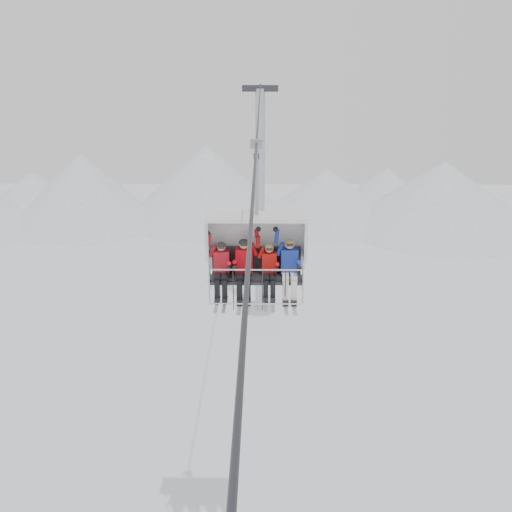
{
  "coord_description": "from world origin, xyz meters",
  "views": [
    {
      "loc": [
        0.15,
        -14.49,
        15.54
      ],
      "look_at": [
        0.0,
        0.0,
        10.78
      ],
      "focal_mm": 45.0,
      "sensor_mm": 36.0,
      "label": 1
    }
  ],
  "objects_px": {
    "lift_tower_right": "(260,220)",
    "skier_far_right": "(290,267)",
    "skier_far_left": "(221,268)",
    "skier_center_left": "(244,267)",
    "chairlift_carrier": "(256,245)",
    "skier_center_right": "(269,269)"
  },
  "relations": [
    {
      "from": "skier_center_left",
      "to": "skier_far_right",
      "type": "relative_size",
      "value": 1.0
    },
    {
      "from": "chairlift_carrier",
      "to": "skier_far_right",
      "type": "relative_size",
      "value": 2.33
    },
    {
      "from": "skier_far_left",
      "to": "skier_center_left",
      "type": "distance_m",
      "value": 0.57
    },
    {
      "from": "lift_tower_right",
      "to": "skier_far_left",
      "type": "bearing_deg",
      "value": -92.38
    },
    {
      "from": "lift_tower_right",
      "to": "skier_far_left",
      "type": "height_order",
      "value": "lift_tower_right"
    },
    {
      "from": "skier_center_left",
      "to": "chairlift_carrier",
      "type": "bearing_deg",
      "value": 44.12
    },
    {
      "from": "skier_far_left",
      "to": "skier_far_right",
      "type": "distance_m",
      "value": 1.72
    },
    {
      "from": "skier_center_left",
      "to": "skier_center_right",
      "type": "height_order",
      "value": "skier_center_left"
    },
    {
      "from": "chairlift_carrier",
      "to": "skier_center_right",
      "type": "relative_size",
      "value": 2.36
    },
    {
      "from": "skier_far_right",
      "to": "skier_center_left",
      "type": "bearing_deg",
      "value": 180.0
    },
    {
      "from": "chairlift_carrier",
      "to": "skier_center_left",
      "type": "distance_m",
      "value": 0.64
    },
    {
      "from": "lift_tower_right",
      "to": "chairlift_carrier",
      "type": "distance_m",
      "value": 21.49
    },
    {
      "from": "skier_center_right",
      "to": "lift_tower_right",
      "type": "bearing_deg",
      "value": 90.88
    },
    {
      "from": "chairlift_carrier",
      "to": "skier_center_left",
      "type": "relative_size",
      "value": 2.33
    },
    {
      "from": "skier_far_left",
      "to": "skier_center_left",
      "type": "xyz_separation_m",
      "value": [
        0.57,
        0.01,
        0.04
      ]
    },
    {
      "from": "lift_tower_right",
      "to": "skier_center_left",
      "type": "height_order",
      "value": "lift_tower_right"
    },
    {
      "from": "skier_far_left",
      "to": "skier_far_right",
      "type": "height_order",
      "value": "skier_far_right"
    },
    {
      "from": "skier_far_right",
      "to": "chairlift_carrier",
      "type": "bearing_deg",
      "value": 160.1
    },
    {
      "from": "lift_tower_right",
      "to": "skier_far_right",
      "type": "height_order",
      "value": "lift_tower_right"
    },
    {
      "from": "lift_tower_right",
      "to": "skier_center_left",
      "type": "xyz_separation_m",
      "value": [
        -0.31,
        -21.22,
        4.46
      ]
    },
    {
      "from": "skier_far_left",
      "to": "skier_far_right",
      "type": "xyz_separation_m",
      "value": [
        1.72,
        0.01,
        0.04
      ]
    },
    {
      "from": "chairlift_carrier",
      "to": "skier_far_left",
      "type": "bearing_deg",
      "value": -160.43
    }
  ]
}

